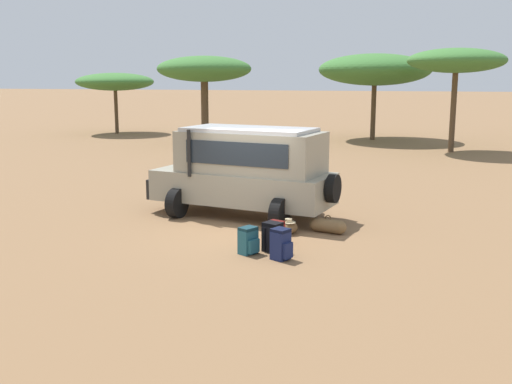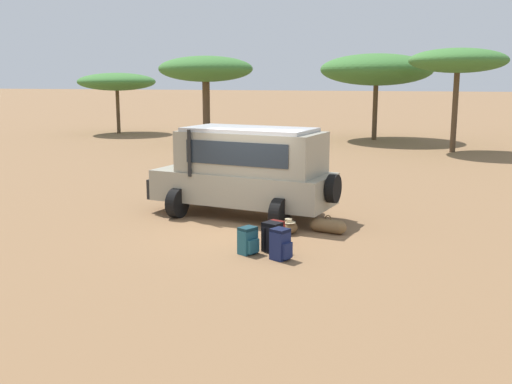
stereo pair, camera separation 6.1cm
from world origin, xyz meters
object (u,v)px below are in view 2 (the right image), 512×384
(duffel_bag_soft_canvas, at_px, (328,226))
(acacia_tree_centre_back, at_px, (377,70))
(backpack_outermost, at_px, (275,232))
(acacia_tree_left_mid, at_px, (206,70))
(duffel_bag_low_black_case, at_px, (286,229))
(acacia_tree_far_left, at_px, (117,82))
(backpack_near_rear_wheel, at_px, (281,244))
(safari_vehicle, at_px, (247,170))
(acacia_tree_right_mid, at_px, (458,61))
(backpack_cluster_center, at_px, (273,237))
(backpack_beside_front_wheel, at_px, (248,241))

(duffel_bag_soft_canvas, height_order, acacia_tree_centre_back, acacia_tree_centre_back)
(backpack_outermost, height_order, acacia_tree_left_mid, acacia_tree_left_mid)
(duffel_bag_low_black_case, xyz_separation_m, acacia_tree_left_mid, (-9.33, 18.90, 4.05))
(acacia_tree_far_left, height_order, acacia_tree_centre_back, acacia_tree_centre_back)
(backpack_near_rear_wheel, distance_m, acacia_tree_centre_back, 25.80)
(duffel_bag_soft_canvas, bearing_deg, backpack_near_rear_wheel, -103.36)
(acacia_tree_far_left, bearing_deg, acacia_tree_centre_back, 1.89)
(safari_vehicle, bearing_deg, acacia_tree_right_mid, 70.82)
(backpack_outermost, distance_m, acacia_tree_centre_back, 24.59)
(acacia_tree_left_mid, height_order, acacia_tree_centre_back, acacia_tree_centre_back)
(backpack_cluster_center, relative_size, duffel_bag_soft_canvas, 0.70)
(backpack_beside_front_wheel, height_order, acacia_tree_far_left, acacia_tree_far_left)
(duffel_bag_low_black_case, height_order, acacia_tree_right_mid, acacia_tree_right_mid)
(backpack_outermost, height_order, duffel_bag_low_black_case, backpack_outermost)
(acacia_tree_far_left, bearing_deg, duffel_bag_low_black_case, -52.94)
(backpack_near_rear_wheel, relative_size, acacia_tree_right_mid, 0.13)
(safari_vehicle, bearing_deg, backpack_outermost, -58.96)
(safari_vehicle, distance_m, backpack_near_rear_wheel, 4.19)
(acacia_tree_far_left, bearing_deg, duffel_bag_soft_canvas, -50.87)
(acacia_tree_far_left, height_order, acacia_tree_left_mid, acacia_tree_left_mid)
(backpack_cluster_center, height_order, duffel_bag_low_black_case, backpack_cluster_center)
(safari_vehicle, xyz_separation_m, backpack_beside_front_wheel, (1.10, -3.42, -1.01))
(backpack_near_rear_wheel, bearing_deg, backpack_cluster_center, 120.91)
(acacia_tree_right_mid, bearing_deg, backpack_cluster_center, -102.11)
(acacia_tree_right_mid, bearing_deg, duffel_bag_low_black_case, -103.18)
(backpack_beside_front_wheel, relative_size, duffel_bag_soft_canvas, 0.63)
(backpack_near_rear_wheel, bearing_deg, safari_vehicle, 117.34)
(safari_vehicle, bearing_deg, acacia_tree_centre_back, 86.41)
(safari_vehicle, relative_size, backpack_beside_front_wheel, 9.26)
(backpack_outermost, bearing_deg, backpack_beside_front_wheel, -108.32)
(acacia_tree_centre_back, bearing_deg, acacia_tree_left_mid, -153.21)
(acacia_tree_centre_back, bearing_deg, backpack_near_rear_wheel, -88.87)
(backpack_cluster_center, height_order, acacia_tree_centre_back, acacia_tree_centre_back)
(backpack_beside_front_wheel, distance_m, acacia_tree_far_left, 30.13)
(acacia_tree_far_left, bearing_deg, backpack_outermost, -53.93)
(backpack_cluster_center, xyz_separation_m, backpack_near_rear_wheel, (0.31, -0.51, 0.00))
(backpack_beside_front_wheel, distance_m, duffel_bag_soft_canvas, 2.64)
(backpack_beside_front_wheel, relative_size, acacia_tree_right_mid, 0.11)
(safari_vehicle, height_order, duffel_bag_low_black_case, safari_vehicle)
(backpack_cluster_center, xyz_separation_m, acacia_tree_right_mid, (4.26, 19.86, 4.25))
(duffel_bag_low_black_case, xyz_separation_m, acacia_tree_far_left, (-17.34, 22.97, 3.31))
(backpack_near_rear_wheel, distance_m, acacia_tree_right_mid, 21.19)
(safari_vehicle, relative_size, acacia_tree_centre_back, 0.78)
(duffel_bag_low_black_case, relative_size, duffel_bag_soft_canvas, 0.74)
(backpack_outermost, distance_m, acacia_tree_left_mid, 22.06)
(duffel_bag_soft_canvas, bearing_deg, acacia_tree_far_left, 129.13)
(backpack_beside_front_wheel, distance_m, backpack_near_rear_wheel, 0.80)
(acacia_tree_centre_back, bearing_deg, backpack_cluster_center, -89.56)
(acacia_tree_centre_back, height_order, acacia_tree_right_mid, acacia_tree_right_mid)
(acacia_tree_far_left, height_order, acacia_tree_right_mid, acacia_tree_right_mid)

